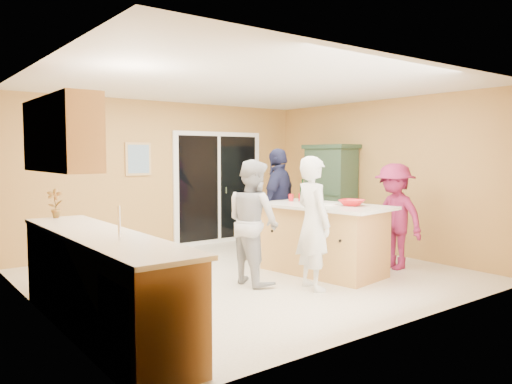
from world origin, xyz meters
TOP-DOWN VIEW (x-y plane):
  - floor at (0.00, 0.00)m, footprint 5.50×5.50m
  - ceiling at (0.00, 0.00)m, footprint 5.50×5.00m
  - wall_back at (0.00, 2.50)m, footprint 5.50×0.10m
  - wall_front at (0.00, -2.50)m, footprint 5.50×0.10m
  - wall_left at (-2.75, 0.00)m, footprint 0.10×5.00m
  - wall_right at (2.75, 0.00)m, footprint 0.10×5.00m
  - left_cabinet_run at (-2.45, -1.05)m, footprint 0.65×3.05m
  - upper_cabinets at (-2.58, -0.20)m, footprint 0.35×1.60m
  - sliding_door at (1.05, 2.46)m, footprint 1.90×0.07m
  - framed_picture at (-0.55, 2.48)m, footprint 0.46×0.04m
  - kitchen_island at (0.90, -0.48)m, footprint 1.28×1.99m
  - green_hutch at (2.49, 0.94)m, footprint 0.53×1.01m
  - woman_white at (0.20, -1.00)m, footprint 0.51×0.67m
  - woman_grey at (-0.22, -0.33)m, footprint 0.62×0.79m
  - woman_navy at (0.97, 0.59)m, footprint 1.12×0.87m
  - woman_magenta at (1.93, -0.91)m, footprint 0.66×1.05m
  - serving_bowl at (1.09, -0.83)m, footprint 0.45×0.45m
  - tulip_vase at (-2.45, 0.52)m, footprint 0.22×0.19m
  - tumbler_near at (0.86, 0.17)m, footprint 0.09×0.09m
  - tumbler_far at (1.00, 0.09)m, footprint 0.11×0.11m
  - wine_bottle at (0.88, -0.07)m, footprint 0.08×0.08m
  - white_plate at (0.95, -0.55)m, footprint 0.26×0.26m

SIDE VIEW (x-z plane):
  - floor at x=0.00m, z-range 0.00..0.00m
  - kitchen_island at x=0.90m, z-range -0.03..0.94m
  - left_cabinet_run at x=-2.45m, z-range -0.16..1.08m
  - woman_magenta at x=1.93m, z-range 0.00..1.55m
  - woman_grey at x=-0.22m, z-range 0.00..1.61m
  - woman_white at x=0.20m, z-range 0.00..1.66m
  - woman_navy at x=0.97m, z-range 0.00..1.77m
  - green_hutch at x=2.49m, z-range -0.02..1.83m
  - white_plate at x=0.95m, z-range 0.97..0.99m
  - serving_bowl at x=1.09m, z-range 0.97..1.06m
  - tumbler_near at x=0.86m, z-range 0.97..1.08m
  - tumbler_far at x=1.00m, z-range 0.97..1.09m
  - sliding_door at x=1.05m, z-range 0.00..2.10m
  - wine_bottle at x=0.88m, z-range 0.94..1.28m
  - tulip_vase at x=-2.45m, z-range 0.94..1.29m
  - wall_back at x=0.00m, z-range 0.00..2.60m
  - wall_front at x=0.00m, z-range 0.00..2.60m
  - wall_left at x=-2.75m, z-range 0.00..2.60m
  - wall_right at x=2.75m, z-range 0.00..2.60m
  - framed_picture at x=-0.55m, z-range 1.32..1.88m
  - upper_cabinets at x=-2.58m, z-range 1.50..2.25m
  - ceiling at x=0.00m, z-range 2.55..2.65m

